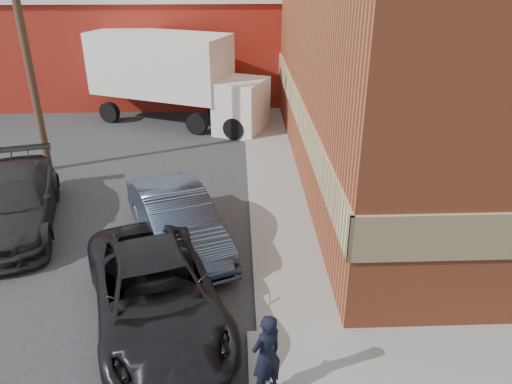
# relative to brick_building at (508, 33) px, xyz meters

# --- Properties ---
(ground) EXTENTS (90.00, 90.00, 0.00)m
(ground) POSITION_rel_brick_building_xyz_m (-8.50, -9.00, -4.68)
(ground) COLOR #28282B
(ground) RESTS_ON ground
(brick_building) EXTENTS (14.25, 18.25, 9.36)m
(brick_building) POSITION_rel_brick_building_xyz_m (0.00, 0.00, 0.00)
(brick_building) COLOR #9E4528
(brick_building) RESTS_ON ground
(sidewalk_west) EXTENTS (1.80, 18.00, 0.12)m
(sidewalk_west) POSITION_rel_brick_building_xyz_m (-7.90, 0.00, -4.62)
(sidewalk_west) COLOR gray
(sidewalk_west) RESTS_ON ground
(warehouse) EXTENTS (16.30, 8.30, 5.60)m
(warehouse) POSITION_rel_brick_building_xyz_m (-14.50, 11.00, -1.87)
(warehouse) COLOR maroon
(warehouse) RESTS_ON ground
(utility_pole) EXTENTS (2.00, 0.26, 9.00)m
(utility_pole) POSITION_rel_brick_building_xyz_m (-16.00, 0.00, 0.06)
(utility_pole) COLOR #473123
(utility_pole) RESTS_ON ground
(man) EXTENTS (0.73, 0.67, 1.67)m
(man) POSITION_rel_brick_building_xyz_m (-8.70, -10.55, -3.73)
(man) COLOR black
(man) RESTS_ON sidewalk_south
(sedan) EXTENTS (3.38, 5.08, 1.58)m
(sedan) POSITION_rel_brick_building_xyz_m (-10.75, -5.47, -3.89)
(sedan) COLOR #2B3748
(sedan) RESTS_ON ground
(suv_a) EXTENTS (4.02, 5.94, 1.51)m
(suv_a) POSITION_rel_brick_building_xyz_m (-10.88, -8.50, -3.93)
(suv_a) COLOR black
(suv_a) RESTS_ON ground
(suv_b) EXTENTS (3.47, 5.84, 1.59)m
(suv_b) POSITION_rel_brick_building_xyz_m (-15.49, -4.24, -3.89)
(suv_b) COLOR #262629
(suv_b) RESTS_ON ground
(box_truck) EXTENTS (8.28, 5.40, 3.95)m
(box_truck) POSITION_rel_brick_building_xyz_m (-11.79, 5.19, -2.40)
(box_truck) COLOR white
(box_truck) RESTS_ON ground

